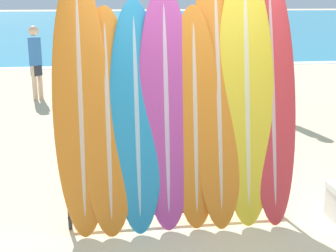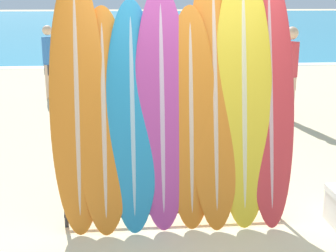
{
  "view_description": "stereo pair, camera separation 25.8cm",
  "coord_description": "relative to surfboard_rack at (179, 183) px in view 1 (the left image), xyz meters",
  "views": [
    {
      "loc": [
        -0.92,
        -4.02,
        2.21
      ],
      "look_at": [
        -0.22,
        1.03,
        0.79
      ],
      "focal_mm": 50.0,
      "sensor_mm": 36.0,
      "label": 1
    },
    {
      "loc": [
        -0.66,
        -4.05,
        2.21
      ],
      "look_at": [
        -0.22,
        1.03,
        0.79
      ],
      "focal_mm": 50.0,
      "sensor_mm": 36.0,
      "label": 2
    }
  ],
  "objects": [
    {
      "name": "surfboard_slot_4",
      "position": [
        0.15,
        0.02,
        0.64
      ],
      "size": [
        0.49,
        0.46,
        2.14
      ],
      "color": "orange",
      "rests_on": "ground_plane"
    },
    {
      "name": "surfboard_slot_1",
      "position": [
        -0.68,
        0.05,
        0.64
      ],
      "size": [
        0.52,
        0.63,
        2.14
      ],
      "color": "orange",
      "rests_on": "ground_plane"
    },
    {
      "name": "ocean_water",
      "position": [
        0.22,
        40.26,
        -0.42
      ],
      "size": [
        120.0,
        60.0,
        0.01
      ],
      "color": "teal",
      "rests_on": "ground_plane"
    },
    {
      "name": "ground_plane",
      "position": [
        0.22,
        -0.23,
        -0.43
      ],
      "size": [
        160.0,
        160.0,
        0.0
      ],
      "primitive_type": "plane",
      "color": "beige"
    },
    {
      "name": "surfboard_slot_7",
      "position": [
        0.94,
        0.1,
        0.83
      ],
      "size": [
        0.49,
        0.7,
        2.51
      ],
      "color": "red",
      "rests_on": "ground_plane"
    },
    {
      "name": "surfboard_slot_6",
      "position": [
        0.67,
        0.08,
        0.85
      ],
      "size": [
        0.57,
        0.62,
        2.55
      ],
      "color": "yellow",
      "rests_on": "ground_plane"
    },
    {
      "name": "surfboard_slot_3",
      "position": [
        -0.12,
        0.04,
        0.74
      ],
      "size": [
        0.53,
        0.5,
        2.33
      ],
      "color": "#B23D8E",
      "rests_on": "ground_plane"
    },
    {
      "name": "surfboard_slot_2",
      "position": [
        -0.41,
        0.04,
        0.67
      ],
      "size": [
        0.51,
        0.58,
        2.2
      ],
      "color": "teal",
      "rests_on": "ground_plane"
    },
    {
      "name": "surfboard_slot_5",
      "position": [
        0.39,
        0.09,
        0.84
      ],
      "size": [
        0.53,
        0.71,
        2.54
      ],
      "color": "orange",
      "rests_on": "ground_plane"
    },
    {
      "name": "surfboard_rack",
      "position": [
        0.0,
        0.0,
        0.0
      ],
      "size": [
        2.2,
        0.04,
        0.78
      ],
      "color": "#28282D",
      "rests_on": "ground_plane"
    },
    {
      "name": "surfboard_slot_0",
      "position": [
        -0.92,
        0.08,
        0.81
      ],
      "size": [
        0.52,
        0.61,
        2.46
      ],
      "color": "orange",
      "rests_on": "ground_plane"
    },
    {
      "name": "person_mid_beach",
      "position": [
        -2.15,
        6.22,
        0.45
      ],
      "size": [
        0.26,
        0.27,
        1.61
      ],
      "rotation": [
        0.0,
        0.0,
        0.88
      ],
      "color": "beige",
      "rests_on": "ground_plane"
    },
    {
      "name": "person_near_water",
      "position": [
        2.47,
        3.87,
        0.5
      ],
      "size": [
        0.27,
        0.29,
        1.7
      ],
      "rotation": [
        0.0,
        0.0,
        2.15
      ],
      "color": "beige",
      "rests_on": "ground_plane"
    }
  ]
}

